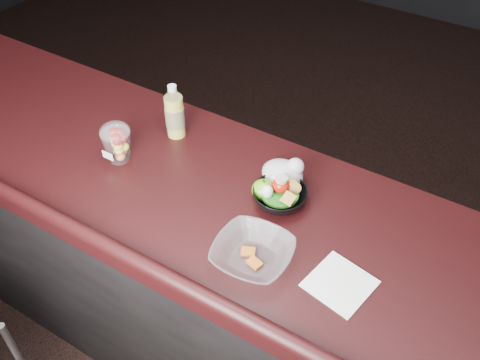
% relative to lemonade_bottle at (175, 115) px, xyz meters
% --- Properties ---
extents(counter, '(4.06, 0.71, 1.02)m').
position_rel_lemonade_bottle_xyz_m(counter, '(0.25, -0.18, -0.59)').
color(counter, black).
rests_on(counter, ground).
extents(lemonade_bottle, '(0.07, 0.07, 0.21)m').
position_rel_lemonade_bottle_xyz_m(lemonade_bottle, '(0.00, 0.00, 0.00)').
color(lemonade_bottle, yellow).
rests_on(lemonade_bottle, counter).
extents(fruit_cup, '(0.10, 0.10, 0.14)m').
position_rel_lemonade_bottle_xyz_m(fruit_cup, '(-0.09, -0.21, -0.01)').
color(fruit_cup, white).
rests_on(fruit_cup, counter).
extents(green_apple, '(0.07, 0.07, 0.08)m').
position_rel_lemonade_bottle_xyz_m(green_apple, '(0.42, -0.12, -0.05)').
color(green_apple, '#489110').
rests_on(green_apple, counter).
extents(plastic_bag, '(0.14, 0.11, 0.10)m').
position_rel_lemonade_bottle_xyz_m(plastic_bag, '(0.45, -0.03, -0.04)').
color(plastic_bag, silver).
rests_on(plastic_bag, counter).
extents(snack_bowl, '(0.21, 0.21, 0.09)m').
position_rel_lemonade_bottle_xyz_m(snack_bowl, '(0.48, -0.11, -0.05)').
color(snack_bowl, black).
rests_on(snack_bowl, counter).
extents(takeout_bowl, '(0.23, 0.23, 0.05)m').
position_rel_lemonade_bottle_xyz_m(takeout_bowl, '(0.52, -0.35, -0.06)').
color(takeout_bowl, silver).
rests_on(takeout_bowl, counter).
extents(paper_napkin, '(0.19, 0.19, 0.00)m').
position_rel_lemonade_bottle_xyz_m(paper_napkin, '(0.77, -0.30, -0.08)').
color(paper_napkin, white).
rests_on(paper_napkin, counter).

